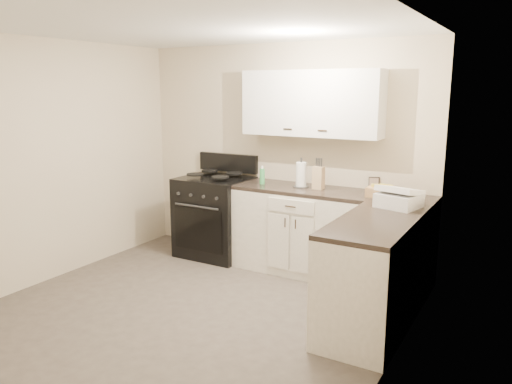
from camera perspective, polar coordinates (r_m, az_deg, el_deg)
The scene contains 19 objects.
floor at distance 4.69m, azimuth -7.57°, elevation -13.53°, with size 3.60×3.60×0.00m, color #473F38.
ceiling at distance 4.28m, azimuth -8.52°, elevation 18.39°, with size 3.60×3.60×0.00m, color white.
wall_back at distance 5.82m, azimuth 2.97°, elevation 4.37°, with size 3.60×3.60×0.00m, color beige.
wall_right at distance 3.52m, azimuth 15.77°, elevation -0.95°, with size 3.60×3.60×0.00m, color beige.
wall_left at distance 5.60m, azimuth -22.74°, elevation 3.17°, with size 3.60×3.60×0.00m, color beige.
base_cabinets_back at distance 5.54m, azimuth 5.39°, elevation -4.52°, with size 1.55×0.60×0.90m, color white.
base_cabinets_right at distance 4.60m, azimuth 14.26°, elevation -8.25°, with size 0.60×1.90×0.90m, color white.
countertop_back at distance 5.42m, azimuth 5.48°, elevation 0.25°, with size 1.55×0.60×0.04m, color black.
countertop_right at distance 4.47m, azimuth 14.56°, elevation -2.57°, with size 0.60×1.90×0.04m, color black.
upper_cabinets at distance 5.46m, azimuth 6.34°, elevation 10.04°, with size 1.55×0.30×0.70m, color silver.
stove at distance 6.06m, azimuth -4.65°, elevation -2.96°, with size 0.82×0.70×0.99m, color black.
knife_block at distance 5.36m, azimuth 7.16°, elevation 1.63°, with size 0.11×0.10×0.24m, color tan.
paper_towel at distance 5.45m, azimuth 5.17°, elevation 1.98°, with size 0.11×0.11×0.27m, color white.
soap_bottle at distance 5.61m, azimuth 0.71°, elevation 1.81°, with size 0.06×0.06×0.18m, color #3EA254.
picture_frame at distance 5.41m, azimuth 13.34°, elevation 0.94°, with size 0.11×0.02×0.14m, color black.
wicker_basket at distance 5.09m, azimuth 14.22°, elevation -0.04°, with size 0.29×0.19×0.10m, color tan.
countertop_grill at distance 4.70m, azimuth 15.99°, elevation -0.92°, with size 0.34×0.32×0.13m, color white.
oven_mitt_near at distance 4.27m, azimuth 8.33°, elevation -8.89°, with size 0.02×0.16×0.28m, color black.
oven_mitt_far at distance 4.51m, azimuth 9.70°, elevation -7.44°, with size 0.02×0.15×0.27m, color black.
Camera 1 is at (2.63, -3.34, 2.00)m, focal length 35.00 mm.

